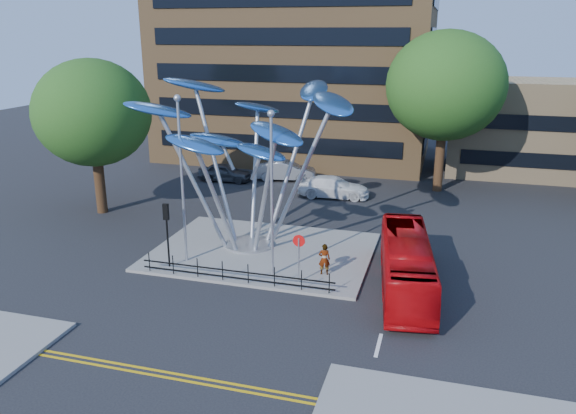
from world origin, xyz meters
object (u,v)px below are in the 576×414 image
(tree_right, at_px, (446,86))
(street_lamp_right, at_px, (272,180))
(no_entry_sign_island, at_px, (299,250))
(parked_car_mid, at_px, (285,171))
(leaf_sculpture, at_px, (247,128))
(parked_car_right, at_px, (334,187))
(tree_left, at_px, (93,113))
(street_lamp_left, at_px, (181,166))
(pedestrian, at_px, (324,259))
(red_bus, at_px, (406,264))
(parked_car_left, at_px, (225,172))
(traffic_light_island, at_px, (167,222))

(tree_right, height_order, street_lamp_right, tree_right)
(street_lamp_right, height_order, no_entry_sign_island, street_lamp_right)
(parked_car_mid, bearing_deg, no_entry_sign_island, -170.76)
(leaf_sculpture, distance_m, parked_car_right, 13.12)
(tree_left, xyz_separation_m, street_lamp_left, (9.50, -6.50, -1.44))
(pedestrian, xyz_separation_m, parked_car_mid, (-7.31, 18.03, -0.14))
(no_entry_sign_island, height_order, red_bus, no_entry_sign_island)
(street_lamp_right, height_order, parked_car_mid, street_lamp_right)
(parked_car_mid, height_order, parked_car_right, parked_car_mid)
(street_lamp_left, bearing_deg, parked_car_left, 105.26)
(no_entry_sign_island, height_order, parked_car_mid, no_entry_sign_island)
(leaf_sculpture, distance_m, street_lamp_right, 4.83)
(tree_left, bearing_deg, parked_car_mid, 50.60)
(pedestrian, xyz_separation_m, parked_car_left, (-12.04, 16.36, -0.22))
(pedestrian, height_order, parked_car_left, pedestrian)
(no_entry_sign_island, relative_size, parked_car_left, 0.56)
(tree_right, xyz_separation_m, street_lamp_left, (-12.50, -18.50, -2.68))
(tree_right, xyz_separation_m, leaf_sculpture, (-10.07, -15.32, -1.16))
(tree_right, xyz_separation_m, parked_car_right, (-7.43, -4.00, -7.26))
(tree_right, relative_size, red_bus, 1.30)
(tree_left, bearing_deg, pedestrian, -20.12)
(pedestrian, height_order, parked_car_mid, pedestrian)
(pedestrian, bearing_deg, parked_car_left, -66.82)
(red_bus, relative_size, pedestrian, 5.72)
(no_entry_sign_island, height_order, parked_car_right, no_entry_sign_island)
(tree_left, height_order, pedestrian, tree_left)
(red_bus, bearing_deg, tree_left, 154.97)
(pedestrian, bearing_deg, tree_right, -118.50)
(parked_car_left, xyz_separation_m, parked_car_right, (9.61, -2.13, 0.03))
(street_lamp_left, bearing_deg, traffic_light_island, -116.57)
(street_lamp_left, bearing_deg, leaf_sculpture, 52.60)
(street_lamp_right, bearing_deg, parked_car_left, 119.11)
(tree_right, bearing_deg, parked_car_right, -151.71)
(street_lamp_right, distance_m, red_bus, 7.59)
(street_lamp_left, distance_m, traffic_light_island, 2.96)
(tree_right, distance_m, parked_car_right, 11.13)
(red_bus, distance_m, parked_car_mid, 21.57)
(street_lamp_left, relative_size, no_entry_sign_island, 3.59)
(tree_right, distance_m, pedestrian, 20.18)
(red_bus, height_order, parked_car_right, red_bus)
(pedestrian, relative_size, parked_car_left, 0.37)
(street_lamp_left, distance_m, no_entry_sign_island, 7.47)
(parked_car_left, height_order, parked_car_right, parked_car_right)
(tree_left, xyz_separation_m, pedestrian, (17.00, -6.23, -5.83))
(no_entry_sign_island, bearing_deg, parked_car_right, 95.28)
(street_lamp_right, bearing_deg, red_bus, 4.15)
(pedestrian, height_order, parked_car_right, pedestrian)
(parked_car_left, bearing_deg, parked_car_mid, -72.66)
(tree_left, distance_m, parked_car_mid, 16.40)
(street_lamp_right, bearing_deg, street_lamp_left, 174.29)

